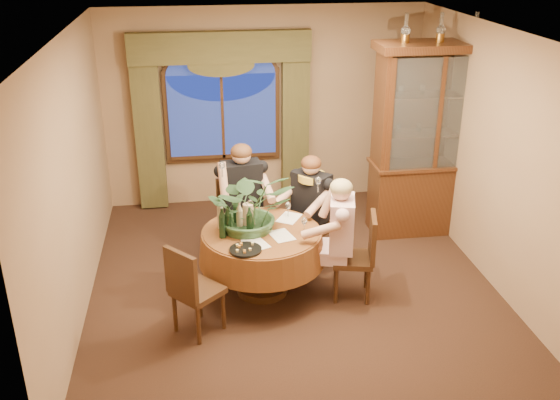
{
  "coord_description": "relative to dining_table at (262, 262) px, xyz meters",
  "views": [
    {
      "loc": [
        -1.03,
        -6.09,
        3.73
      ],
      "look_at": [
        -0.16,
        -0.13,
        1.1
      ],
      "focal_mm": 40.0,
      "sensor_mm": 36.0,
      "label": 1
    }
  ],
  "objects": [
    {
      "name": "wine_bottle_0",
      "position": [
        -0.23,
        0.04,
        0.54
      ],
      "size": [
        0.07,
        0.07,
        0.33
      ],
      "primitive_type": "cylinder",
      "color": "tan",
      "rests_on": "dining_table"
    },
    {
      "name": "centerpiece_plant",
      "position": [
        -0.1,
        0.09,
        0.97
      ],
      "size": [
        0.91,
        1.01,
        0.78
      ],
      "primitive_type": "imported",
      "color": "#335B34",
      "rests_on": "dining_table"
    },
    {
      "name": "drapery_right",
      "position": [
        0.79,
        2.51,
        0.8
      ],
      "size": [
        0.38,
        0.14,
        2.32
      ],
      "primitive_type": "cube",
      "color": "#433F20",
      "rests_on": "floor"
    },
    {
      "name": "wine_bottle_2",
      "position": [
        -0.36,
        -0.04,
        0.54
      ],
      "size": [
        0.07,
        0.07,
        0.33
      ],
      "primitive_type": "cylinder",
      "color": "black",
      "rests_on": "dining_table"
    },
    {
      "name": "wine_glass_person_back",
      "position": [
        -0.07,
        0.45,
        0.46
      ],
      "size": [
        0.07,
        0.07,
        0.18
      ],
      "primitive_type": null,
      "color": "silver",
      "rests_on": "dining_table"
    },
    {
      "name": "wine_glass_person_scarf",
      "position": [
        0.34,
        0.31,
        0.46
      ],
      "size": [
        0.07,
        0.07,
        0.18
      ],
      "primitive_type": null,
      "color": "silver",
      "rests_on": "dining_table"
    },
    {
      "name": "stoneware_vase",
      "position": [
        -0.13,
        0.09,
        0.52
      ],
      "size": [
        0.15,
        0.15,
        0.29
      ],
      "primitive_type": null,
      "color": "tan",
      "rests_on": "dining_table"
    },
    {
      "name": "tasting_paper_1",
      "position": [
        0.34,
        0.27,
        0.38
      ],
      "size": [
        0.34,
        0.37,
        0.0
      ],
      "primitive_type": "cube",
      "rotation": [
        0.0,
        0.0,
        -0.55
      ],
      "color": "white",
      "rests_on": "dining_table"
    },
    {
      "name": "drapery_left",
      "position": [
        -1.27,
        2.51,
        0.8
      ],
      "size": [
        0.38,
        0.14,
        2.32
      ],
      "primitive_type": "cube",
      "color": "#433F20",
      "rests_on": "floor"
    },
    {
      "name": "arched_transom",
      "position": [
        -0.24,
        2.56,
        1.71
      ],
      "size": [
        1.6,
        0.06,
        0.44
      ],
      "primitive_type": null,
      "color": "navy",
      "rests_on": "wall_back"
    },
    {
      "name": "wine_bottle_1",
      "position": [
        -0.42,
        -0.09,
        0.54
      ],
      "size": [
        0.07,
        0.07,
        0.33
      ],
      "primitive_type": "cylinder",
      "color": "black",
      "rests_on": "dining_table"
    },
    {
      "name": "ceiling",
      "position": [
        0.36,
        0.13,
        2.42
      ],
      "size": [
        5.0,
        5.0,
        0.0
      ],
      "primitive_type": "plane",
      "rotation": [
        3.14,
        0.0,
        0.0
      ],
      "color": "white",
      "rests_on": "wall_back"
    },
    {
      "name": "oil_lamp_right",
      "position": [
        2.75,
        1.27,
        2.28
      ],
      "size": [
        0.11,
        0.11,
        0.34
      ],
      "primitive_type": null,
      "color": "#A5722D",
      "rests_on": "china_cabinet"
    },
    {
      "name": "chair_back",
      "position": [
        -0.18,
        0.89,
        0.1
      ],
      "size": [
        0.5,
        0.5,
        0.96
      ],
      "primitive_type": "cube",
      "rotation": [
        0.0,
        0.0,
        -2.94
      ],
      "color": "black",
      "rests_on": "floor"
    },
    {
      "name": "wine_glass_person_pink",
      "position": [
        0.44,
        -0.11,
        0.46
      ],
      "size": [
        0.07,
        0.07,
        0.18
      ],
      "primitive_type": null,
      "color": "silver",
      "rests_on": "dining_table"
    },
    {
      "name": "wine_bottle_3",
      "position": [
        -0.43,
        0.14,
        0.54
      ],
      "size": [
        0.07,
        0.07,
        0.33
      ],
      "primitive_type": "cylinder",
      "color": "tan",
      "rests_on": "dining_table"
    },
    {
      "name": "oil_lamp_left",
      "position": [
        1.88,
        1.27,
        2.28
      ],
      "size": [
        0.11,
        0.11,
        0.34
      ],
      "primitive_type": null,
      "color": "#A5722D",
      "rests_on": "china_cabinet"
    },
    {
      "name": "dining_table",
      "position": [
        0.0,
        0.0,
        0.0
      ],
      "size": [
        1.77,
        1.77,
        0.75
      ],
      "primitive_type": "cylinder",
      "rotation": [
        0.0,
        0.0,
        -0.36
      ],
      "color": "maroon",
      "rests_on": "floor"
    },
    {
      "name": "chair_right",
      "position": [
        0.96,
        -0.22,
        0.1
      ],
      "size": [
        0.5,
        0.5,
        0.96
      ],
      "primitive_type": "cube",
      "rotation": [
        0.0,
        0.0,
        1.34
      ],
      "color": "black",
      "rests_on": "floor"
    },
    {
      "name": "chair_back_right",
      "position": [
        0.7,
        0.61,
        0.1
      ],
      "size": [
        0.59,
        0.59,
        0.96
      ],
      "primitive_type": "cube",
      "rotation": [
        0.0,
        0.0,
        -3.99
      ],
      "color": "black",
      "rests_on": "floor"
    },
    {
      "name": "olive_bowl",
      "position": [
        0.04,
        -0.04,
        0.4
      ],
      "size": [
        0.14,
        0.14,
        0.04
      ],
      "primitive_type": "imported",
      "color": "#4B5E34",
      "rests_on": "dining_table"
    },
    {
      "name": "person_pink",
      "position": [
        0.83,
        -0.2,
        0.32
      ],
      "size": [
        0.56,
        0.59,
        1.38
      ],
      "primitive_type": null,
      "rotation": [
        0.0,
        0.0,
        1.33
      ],
      "color": "#CEA7AC",
      "rests_on": "floor"
    },
    {
      "name": "china_cabinet",
      "position": [
        2.32,
        1.27,
        0.87
      ],
      "size": [
        1.53,
        0.6,
        2.48
      ],
      "primitive_type": "cube",
      "color": "#381B0B",
      "rests_on": "floor"
    },
    {
      "name": "window",
      "position": [
        -0.24,
        2.56,
        0.92
      ],
      "size": [
        1.62,
        0.1,
        1.32
      ],
      "primitive_type": null,
      "color": "navy",
      "rests_on": "wall_back"
    },
    {
      "name": "cheese_platter",
      "position": [
        -0.21,
        -0.42,
        0.39
      ],
      "size": [
        0.33,
        0.33,
        0.02
      ],
      "primitive_type": "cylinder",
      "color": "black",
      "rests_on": "dining_table"
    },
    {
      "name": "wine_bottle_5",
      "position": [
        -0.25,
        0.16,
        0.54
      ],
      "size": [
        0.07,
        0.07,
        0.33
      ],
      "primitive_type": "cylinder",
      "color": "black",
      "rests_on": "dining_table"
    },
    {
      "name": "person_scarf",
      "position": [
        0.66,
        0.6,
        0.31
      ],
      "size": [
        0.66,
        0.66,
        1.37
      ],
      "primitive_type": null,
      "rotation": [
        0.0,
        0.0,
        -3.97
      ],
      "color": "black",
      "rests_on": "floor"
    },
    {
      "name": "wine_bottle_4",
      "position": [
        -0.14,
        -0.1,
        0.54
      ],
      "size": [
        0.07,
        0.07,
        0.33
      ],
      "primitive_type": "cylinder",
      "color": "black",
      "rests_on": "dining_table"
    },
    {
      "name": "wall_right",
      "position": [
        2.61,
        0.13,
        1.02
      ],
      "size": [
        0.0,
        5.0,
        5.0
      ],
      "primitive_type": "plane",
      "rotation": [
        1.57,
        0.0,
        -1.57
      ],
      "color": "#92704E",
      "rests_on": "ground"
    },
    {
      "name": "tasting_paper_0",
      "position": [
        0.19,
        -0.15,
        0.38
      ],
      "size": [
        0.29,
        0.35,
        0.0
      ],
      "primitive_type": "cube",
      "rotation": [
        0.0,
        0.0,
        0.29
      ],
      "color": "white",
      "rests_on": "dining_table"
    },
    {
      "name": "chair_front_left",
      "position": [
        -0.71,
        -0.64,
        0.1
      ],
      "size": [
        0.59,
        0.59,
        0.96
      ],
      "primitive_type": "cube",
      "rotation": [
        0.0,
        0.0,
        -0.84
      ],
      "color": "black",
      "rests_on": "floor"
    },
    {
      "name": "swag_valance",
      "position": [
        -0.24,
        2.48,
        1.9
      ],
      "size": [
        2.45,
        0.16,
        0.42
      ],
      "primitive_type": null,
      "color": "#433F20",
      "rests_on": "wall_back"
    },
    {
      "name": "oil_lamp_center",
      "position": [
        2.32,
        1.27,
        2.28
      ],
      "size": [
        0.11,
        0.11,
        0.34
      ],
      "primitive_type": null,
      "color": "#A5722D",
      "rests_on": "china_cabinet"
    },
    {
      "name": "wall_back",
      "position": [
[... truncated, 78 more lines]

